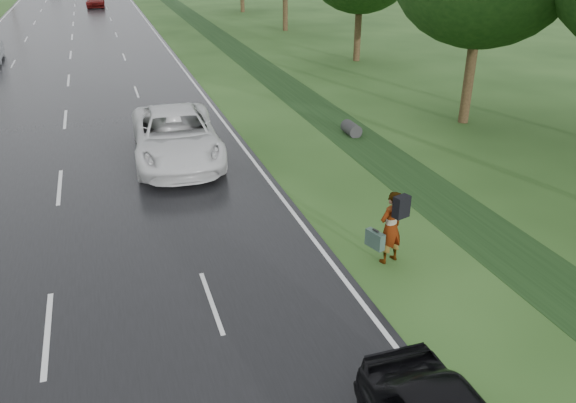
# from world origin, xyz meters

# --- Properties ---
(ground) EXTENTS (220.00, 220.00, 0.00)m
(ground) POSITION_xyz_m (0.00, 0.00, 0.00)
(ground) COLOR #223F16
(ground) RESTS_ON ground
(road) EXTENTS (14.00, 180.00, 0.04)m
(road) POSITION_xyz_m (0.00, 45.00, 0.02)
(road) COLOR black
(road) RESTS_ON ground
(edge_stripe_east) EXTENTS (0.12, 180.00, 0.01)m
(edge_stripe_east) POSITION_xyz_m (6.75, 45.00, 0.04)
(edge_stripe_east) COLOR silver
(edge_stripe_east) RESTS_ON road
(center_line) EXTENTS (0.12, 180.00, 0.01)m
(center_line) POSITION_xyz_m (0.00, 45.00, 0.04)
(center_line) COLOR silver
(center_line) RESTS_ON road
(drainage_ditch) EXTENTS (2.20, 120.00, 0.56)m
(drainage_ditch) POSITION_xyz_m (11.50, 18.71, 0.04)
(drainage_ditch) COLOR black
(drainage_ditch) RESTS_ON ground
(pedestrian) EXTENTS (1.01, 0.77, 1.96)m
(pedestrian) POSITION_xyz_m (8.18, 0.37, 1.01)
(pedestrian) COLOR #A5998C
(pedestrian) RESTS_ON ground
(white_pickup) EXTENTS (3.36, 6.68, 1.81)m
(white_pickup) POSITION_xyz_m (4.13, 9.35, 0.95)
(white_pickup) COLOR silver
(white_pickup) RESTS_ON road
(far_car_red) EXTENTS (2.20, 4.94, 1.41)m
(far_car_red) POSITION_xyz_m (2.38, 61.59, 0.74)
(far_car_red) COLOR maroon
(far_car_red) RESTS_ON road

